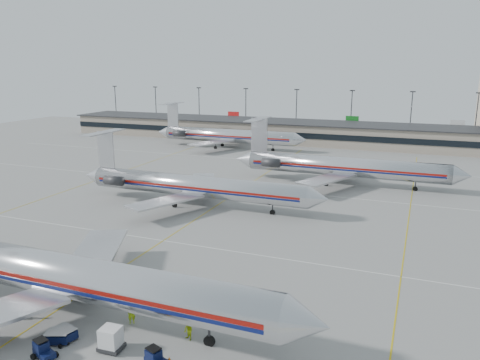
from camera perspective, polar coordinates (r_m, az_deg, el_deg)
The scene contains 17 objects.
ground at distance 55.73m, azimuth -14.65°, elevation -10.61°, with size 260.00×260.00×0.00m, color gray.
apron_markings at distance 63.38m, azimuth -9.33°, elevation -7.30°, with size 160.00×0.15×0.02m, color silver.
terminal at distance 143.27m, azimuth 8.88°, elevation 5.75°, with size 162.00×17.00×6.25m.
light_mast_row at distance 156.30m, azimuth 10.11°, elevation 8.36°, with size 163.60×0.40×15.28m.
jet_foreground at distance 47.77m, azimuth -21.92°, elevation -10.39°, with size 50.34×29.64×13.18m.
jet_second_row at distance 77.73m, azimuth -6.01°, elevation -0.65°, with size 44.33×26.10×11.60m.
jet_third_row at distance 93.19m, azimuth 12.06°, elevation 1.66°, with size 45.22×27.81×12.36m.
jet_back_row at distance 132.43m, azimuth -1.79°, elevation 5.46°, with size 45.18×27.79×12.35m.
tug_center at distance 42.22m, azimuth -22.90°, elevation -18.54°, with size 2.21×1.61×1.62m.
tug_right at distance 38.86m, azimuth -10.27°, elevation -20.63°, with size 2.21×1.61×1.62m.
cart_inner at distance 44.06m, azimuth -20.58°, elevation -17.12°, with size 2.19×1.76×1.09m.
cart_outer at distance 43.81m, azimuth -21.34°, elevation -17.39°, with size 2.25×1.92×1.08m.
uld_container at distance 41.39m, azimuth -15.47°, elevation -18.16°, with size 1.97×1.67×1.98m.
belt_loader at distance 51.36m, azimuth -19.42°, elevation -12.33°, with size 4.83×2.58×2.47m.
ramp_worker_near at distance 44.64m, azimuth -13.07°, elevation -15.61°, with size 0.68×0.45×1.87m, color #9BC812.
ramp_worker_far at distance 41.59m, azimuth -6.31°, elevation -17.78°, with size 0.83×0.65×1.70m, color #B2D013.
cone_right at distance 39.28m, azimuth -8.62°, elevation -20.90°, with size 0.46×0.46×0.62m, color orange.
Camera 1 is at (30.85, -40.59, 22.50)m, focal length 35.00 mm.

